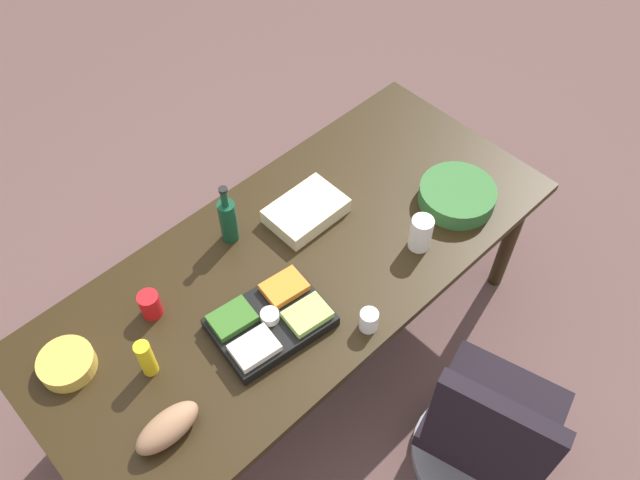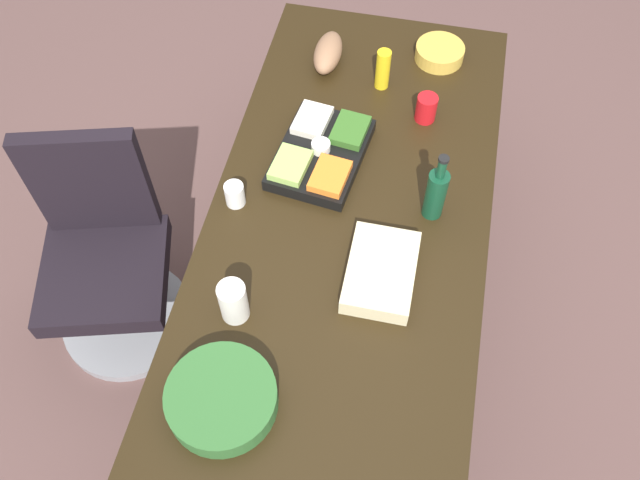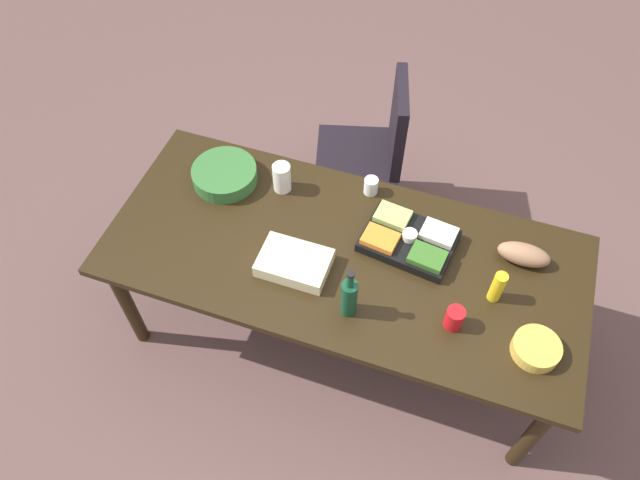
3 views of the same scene
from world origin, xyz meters
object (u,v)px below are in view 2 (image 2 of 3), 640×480
at_px(paper_cup, 235,194).
at_px(mustard_bottle, 383,69).
at_px(chip_bowl, 440,53).
at_px(veggie_tray, 321,152).
at_px(salad_bowl, 222,399).
at_px(wine_bottle, 436,193).
at_px(conference_table, 346,235).
at_px(office_chair, 110,268).
at_px(red_solo_cup, 426,108).
at_px(mayo_jar, 233,302).
at_px(sheet_cake, 381,272).
at_px(bread_loaf, 328,53).

distance_m(paper_cup, mustard_bottle, 0.80).
bearing_deg(chip_bowl, veggie_tray, 149.86).
relative_size(paper_cup, salad_bowl, 0.27).
bearing_deg(wine_bottle, conference_table, 111.23).
bearing_deg(conference_table, salad_bowl, 161.53).
distance_m(office_chair, red_solo_cup, 1.40).
bearing_deg(mayo_jar, red_solo_cup, -26.57).
bearing_deg(chip_bowl, sheet_cake, 176.34).
distance_m(paper_cup, bread_loaf, 0.80).
distance_m(mayo_jar, bread_loaf, 1.21).
distance_m(conference_table, veggie_tray, 0.33).
bearing_deg(conference_table, wine_bottle, -68.77).
relative_size(mayo_jar, chip_bowl, 0.78).
bearing_deg(mayo_jar, bread_loaf, -2.52).
bearing_deg(chip_bowl, paper_cup, 145.15).
bearing_deg(veggie_tray, red_solo_cup, -51.13).
relative_size(mayo_jar, veggie_tray, 0.35).
bearing_deg(paper_cup, office_chair, 106.78).
height_order(sheet_cake, chip_bowl, sheet_cake).
bearing_deg(mustard_bottle, conference_table, 179.32).
distance_m(paper_cup, chip_bowl, 1.09).
height_order(mayo_jar, wine_bottle, wine_bottle).
height_order(paper_cup, mustard_bottle, mustard_bottle).
bearing_deg(mayo_jar, paper_cup, 15.91).
height_order(conference_table, chip_bowl, chip_bowl).
relative_size(mayo_jar, bread_loaf, 0.65).
bearing_deg(mayo_jar, salad_bowl, -171.25).
bearing_deg(conference_table, bread_loaf, 16.36).
relative_size(office_chair, veggie_tray, 2.13).
bearing_deg(veggie_tray, salad_bowl, 174.93).
xyz_separation_m(office_chair, sheet_cake, (-0.04, -1.08, 0.42)).
bearing_deg(chip_bowl, wine_bottle, -175.37).
relative_size(office_chair, red_solo_cup, 8.82).
bearing_deg(chip_bowl, salad_bowl, 164.26).
distance_m(office_chair, wine_bottle, 1.34).
distance_m(sheet_cake, veggie_tray, 0.55).
distance_m(wine_bottle, veggie_tray, 0.47).
height_order(salad_bowl, bread_loaf, bread_loaf).
bearing_deg(conference_table, office_chair, 99.10).
bearing_deg(red_solo_cup, mustard_bottle, 53.54).
xyz_separation_m(office_chair, mustard_bottle, (0.85, -0.94, 0.47)).
bearing_deg(bread_loaf, mayo_jar, 177.48).
distance_m(sheet_cake, mustard_bottle, 0.90).
bearing_deg(veggie_tray, mustard_bottle, -20.44).
bearing_deg(wine_bottle, chip_bowl, 4.63).
relative_size(sheet_cake, mustard_bottle, 1.86).
bearing_deg(chip_bowl, red_solo_cup, 177.49).
relative_size(wine_bottle, chip_bowl, 1.47).
height_order(office_chair, mayo_jar, office_chair).
relative_size(red_solo_cup, wine_bottle, 0.37).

